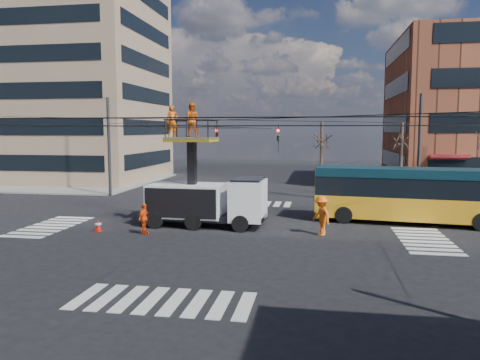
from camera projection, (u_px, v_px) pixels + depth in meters
name	position (u px, v px, depth m)	size (l,w,h in m)	color
ground	(225.00, 233.00, 24.58)	(120.00, 120.00, 0.00)	black
sidewalk_nw	(67.00, 181.00, 48.62)	(18.00, 18.00, 0.12)	slate
crosswalks	(225.00, 233.00, 24.58)	(22.40, 22.40, 0.02)	silver
building_tower	(68.00, 40.00, 50.11)	(18.06, 16.06, 30.00)	#997A61
overhead_network	(225.00, 151.00, 24.53)	(24.24, 24.24, 8.00)	#2D2D30
tree_a	(322.00, 140.00, 36.50)	(2.00, 2.00, 6.00)	#382B21
tree_b	(402.00, 140.00, 35.51)	(2.00, 2.00, 6.00)	#382B21
utility_truck	(206.00, 188.00, 26.12)	(7.07, 2.84, 6.91)	black
city_bus	(415.00, 194.00, 26.92)	(11.42, 3.95, 3.20)	gold
traffic_cone	(98.00, 226.00, 24.87)	(0.36, 0.36, 0.63)	red
worker_ground	(144.00, 219.00, 24.22)	(0.94, 0.39, 1.61)	#F2470F
flagger	(321.00, 216.00, 23.94)	(1.31, 0.76, 2.03)	#FF6510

